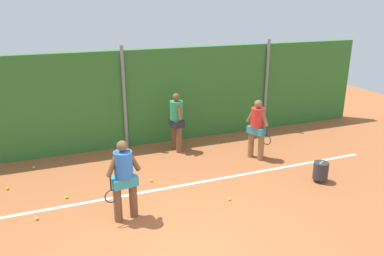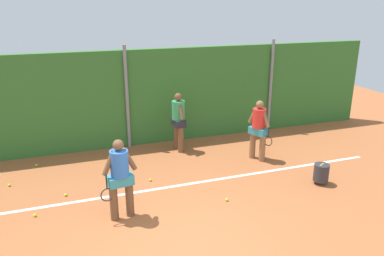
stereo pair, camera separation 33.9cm
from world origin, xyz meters
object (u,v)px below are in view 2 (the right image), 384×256
at_px(tennis_ball_6, 66,195).
at_px(player_backcourt_far, 178,119).
at_px(tennis_ball_8, 227,200).
at_px(tennis_ball_7, 9,185).
at_px(player_midcourt, 259,127).
at_px(tennis_ball_1, 150,180).
at_px(tennis_ball_2, 36,165).
at_px(tennis_ball_4, 35,215).
at_px(ball_hopper, 321,173).
at_px(player_foreground_near, 120,175).

bearing_deg(tennis_ball_6, player_backcourt_far, 29.42).
bearing_deg(tennis_ball_8, tennis_ball_7, 153.26).
relative_size(player_midcourt, tennis_ball_1, 25.51).
relative_size(tennis_ball_1, tennis_ball_2, 1.00).
bearing_deg(player_backcourt_far, tennis_ball_6, 114.90).
distance_m(player_midcourt, player_backcourt_far, 2.31).
relative_size(tennis_ball_4, tennis_ball_6, 1.00).
bearing_deg(tennis_ball_2, tennis_ball_8, -39.67).
bearing_deg(player_backcourt_far, player_midcourt, -130.82).
height_order(player_midcourt, tennis_ball_6, player_midcourt).
bearing_deg(ball_hopper, tennis_ball_6, 166.92).
height_order(player_backcourt_far, tennis_ball_6, player_backcourt_far).
relative_size(player_backcourt_far, tennis_ball_4, 26.16).
xyz_separation_m(player_foreground_near, player_backcourt_far, (2.17, 3.13, 0.02)).
bearing_deg(tennis_ball_4, player_midcourt, 11.42).
xyz_separation_m(ball_hopper, tennis_ball_6, (-5.84, 1.36, -0.26)).
relative_size(player_backcourt_far, tennis_ball_2, 26.16).
distance_m(tennis_ball_4, tennis_ball_6, 0.93).
relative_size(player_backcourt_far, tennis_ball_8, 26.16).
bearing_deg(tennis_ball_1, player_foreground_near, -122.92).
xyz_separation_m(player_foreground_near, tennis_ball_8, (2.28, -0.09, -0.91)).
bearing_deg(player_foreground_near, tennis_ball_8, 168.99).
height_order(tennis_ball_2, tennis_ball_6, same).
distance_m(tennis_ball_1, tennis_ball_4, 2.73).
relative_size(player_midcourt, tennis_ball_8, 25.51).
relative_size(tennis_ball_7, tennis_ball_8, 1.00).
distance_m(tennis_ball_2, tennis_ball_6, 2.09).
bearing_deg(player_midcourt, tennis_ball_1, -109.46).
xyz_separation_m(tennis_ball_6, tennis_ball_8, (3.36, -1.39, 0.00)).
height_order(player_backcourt_far, ball_hopper, player_backcourt_far).
bearing_deg(tennis_ball_7, player_midcourt, -4.25).
xyz_separation_m(ball_hopper, tennis_ball_4, (-6.46, 0.67, -0.26)).
xyz_separation_m(player_backcourt_far, tennis_ball_7, (-4.51, -0.89, -0.94)).
distance_m(tennis_ball_4, tennis_ball_7, 1.75).
bearing_deg(tennis_ball_4, tennis_ball_6, 48.11).
bearing_deg(tennis_ball_6, ball_hopper, -13.08).
relative_size(player_foreground_near, player_backcourt_far, 0.98).
height_order(player_midcourt, tennis_ball_1, player_midcourt).
distance_m(player_midcourt, tennis_ball_2, 6.06).
distance_m(player_midcourt, tennis_ball_4, 5.92).
bearing_deg(tennis_ball_1, ball_hopper, -20.81).
bearing_deg(player_midcourt, tennis_ball_6, -110.80).
relative_size(player_foreground_near, tennis_ball_4, 25.63).
relative_size(player_midcourt, tennis_ball_2, 25.51).
xyz_separation_m(player_backcourt_far, tennis_ball_4, (-3.87, -2.52, -0.94)).
height_order(tennis_ball_4, tennis_ball_8, same).
height_order(player_foreground_near, tennis_ball_8, player_foreground_near).
distance_m(player_midcourt, tennis_ball_6, 5.21).
bearing_deg(player_midcourt, player_foreground_near, -92.38).
bearing_deg(tennis_ball_1, tennis_ball_7, 165.66).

